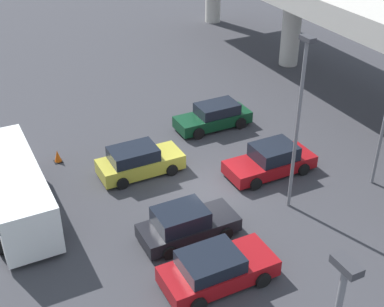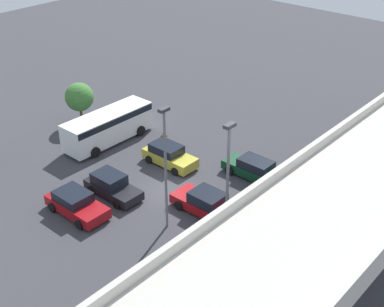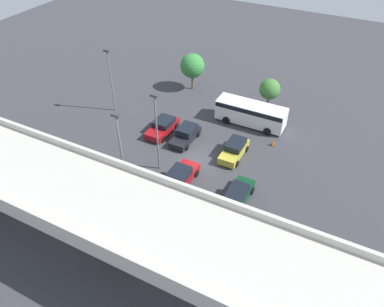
{
  "view_description": "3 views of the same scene",
  "coord_description": "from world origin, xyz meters",
  "px_view_note": "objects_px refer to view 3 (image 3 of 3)",
  "views": [
    {
      "loc": [
        19.17,
        -10.51,
        15.32
      ],
      "look_at": [
        -1.89,
        0.13,
        1.08
      ],
      "focal_mm": 50.0,
      "sensor_mm": 36.0,
      "label": 1
    },
    {
      "loc": [
        22.55,
        22.31,
        21.03
      ],
      "look_at": [
        -1.84,
        0.88,
        2.62
      ],
      "focal_mm": 50.0,
      "sensor_mm": 36.0,
      "label": 2
    },
    {
      "loc": [
        -12.92,
        26.43,
        24.41
      ],
      "look_at": [
        0.59,
        0.21,
        0.81
      ],
      "focal_mm": 35.0,
      "sensor_mm": 36.0,
      "label": 3
    }
  ],
  "objects_px": {
    "parked_car_3": "(186,134)",
    "tree_front_left": "(270,89)",
    "parked_car_4": "(163,127)",
    "lamp_post_mid_lot": "(157,128)",
    "tree_front_centre": "(192,66)",
    "lamp_post_near_aisle": "(110,76)",
    "parked_car_2": "(180,177)",
    "traffic_cone": "(273,143)",
    "parked_car_1": "(234,150)",
    "parked_car_0": "(237,195)",
    "lamp_post_by_overpass": "(121,154)",
    "shuttle_bus": "(251,112)"
  },
  "relations": [
    {
      "from": "parked_car_1",
      "to": "shuttle_bus",
      "type": "height_order",
      "value": "shuttle_bus"
    },
    {
      "from": "parked_car_3",
      "to": "lamp_post_by_overpass",
      "type": "xyz_separation_m",
      "value": [
        0.43,
        10.34,
        4.53
      ]
    },
    {
      "from": "parked_car_2",
      "to": "tree_front_left",
      "type": "distance_m",
      "value": 17.24
    },
    {
      "from": "lamp_post_mid_lot",
      "to": "parked_car_1",
      "type": "bearing_deg",
      "value": -137.53
    },
    {
      "from": "parked_car_0",
      "to": "shuttle_bus",
      "type": "distance_m",
      "value": 12.71
    },
    {
      "from": "lamp_post_mid_lot",
      "to": "traffic_cone",
      "type": "distance_m",
      "value": 13.28
    },
    {
      "from": "tree_front_left",
      "to": "traffic_cone",
      "type": "relative_size",
      "value": 5.37
    },
    {
      "from": "parked_car_0",
      "to": "lamp_post_by_overpass",
      "type": "relative_size",
      "value": 0.5
    },
    {
      "from": "lamp_post_near_aisle",
      "to": "lamp_post_by_overpass",
      "type": "bearing_deg",
      "value": 130.54
    },
    {
      "from": "parked_car_3",
      "to": "tree_front_left",
      "type": "distance_m",
      "value": 12.21
    },
    {
      "from": "shuttle_bus",
      "to": "traffic_cone",
      "type": "xyz_separation_m",
      "value": [
        -3.65,
        2.81,
        -1.19
      ]
    },
    {
      "from": "parked_car_3",
      "to": "parked_car_4",
      "type": "relative_size",
      "value": 0.95
    },
    {
      "from": "parked_car_1",
      "to": "parked_car_3",
      "type": "height_order",
      "value": "parked_car_1"
    },
    {
      "from": "tree_front_left",
      "to": "traffic_cone",
      "type": "distance_m",
      "value": 8.11
    },
    {
      "from": "tree_front_centre",
      "to": "traffic_cone",
      "type": "bearing_deg",
      "value": 151.84
    },
    {
      "from": "shuttle_bus",
      "to": "tree_front_centre",
      "type": "distance_m",
      "value": 10.8
    },
    {
      "from": "lamp_post_by_overpass",
      "to": "tree_front_centre",
      "type": "relative_size",
      "value": 1.87
    },
    {
      "from": "parked_car_4",
      "to": "lamp_post_by_overpass",
      "type": "xyz_separation_m",
      "value": [
        -2.56,
        10.49,
        4.54
      ]
    },
    {
      "from": "lamp_post_mid_lot",
      "to": "lamp_post_by_overpass",
      "type": "distance_m",
      "value": 4.97
    },
    {
      "from": "parked_car_1",
      "to": "lamp_post_by_overpass",
      "type": "xyz_separation_m",
      "value": [
        6.13,
        10.26,
        4.5
      ]
    },
    {
      "from": "parked_car_2",
      "to": "traffic_cone",
      "type": "bearing_deg",
      "value": -32.01
    },
    {
      "from": "parked_car_2",
      "to": "shuttle_bus",
      "type": "height_order",
      "value": "shuttle_bus"
    },
    {
      "from": "lamp_post_by_overpass",
      "to": "tree_front_left",
      "type": "distance_m",
      "value": 22.02
    },
    {
      "from": "parked_car_1",
      "to": "lamp_post_mid_lot",
      "type": "height_order",
      "value": "lamp_post_mid_lot"
    },
    {
      "from": "parked_car_4",
      "to": "lamp_post_mid_lot",
      "type": "bearing_deg",
      "value": 27.47
    },
    {
      "from": "parked_car_2",
      "to": "tree_front_centre",
      "type": "xyz_separation_m",
      "value": [
        7.34,
        -16.81,
        2.56
      ]
    },
    {
      "from": "parked_car_3",
      "to": "lamp_post_by_overpass",
      "type": "relative_size",
      "value": 0.48
    },
    {
      "from": "parked_car_4",
      "to": "tree_front_left",
      "type": "xyz_separation_m",
      "value": [
        -8.75,
        -10.47,
        1.8
      ]
    },
    {
      "from": "parked_car_0",
      "to": "shuttle_bus",
      "type": "xyz_separation_m",
      "value": [
        3.33,
        -12.24,
        0.81
      ]
    },
    {
      "from": "lamp_post_by_overpass",
      "to": "lamp_post_near_aisle",
      "type": "bearing_deg",
      "value": -49.46
    },
    {
      "from": "parked_car_3",
      "to": "tree_front_left",
      "type": "xyz_separation_m",
      "value": [
        -5.76,
        -10.62,
        1.78
      ]
    },
    {
      "from": "parked_car_4",
      "to": "lamp_post_near_aisle",
      "type": "height_order",
      "value": "lamp_post_near_aisle"
    },
    {
      "from": "parked_car_3",
      "to": "lamp_post_near_aisle",
      "type": "distance_m",
      "value": 11.28
    },
    {
      "from": "parked_car_1",
      "to": "traffic_cone",
      "type": "relative_size",
      "value": 6.26
    },
    {
      "from": "parked_car_4",
      "to": "parked_car_1",
      "type": "bearing_deg",
      "value": 88.46
    },
    {
      "from": "parked_car_3",
      "to": "tree_front_centre",
      "type": "distance_m",
      "value": 11.8
    },
    {
      "from": "parked_car_4",
      "to": "tree_front_centre",
      "type": "xyz_separation_m",
      "value": [
        1.63,
        -10.4,
        2.57
      ]
    },
    {
      "from": "tree_front_centre",
      "to": "tree_front_left",
      "type": "bearing_deg",
      "value": -179.66
    },
    {
      "from": "parked_car_2",
      "to": "parked_car_3",
      "type": "height_order",
      "value": "parked_car_2"
    },
    {
      "from": "parked_car_0",
      "to": "parked_car_2",
      "type": "bearing_deg",
      "value": 92.23
    },
    {
      "from": "parked_car_0",
      "to": "parked_car_1",
      "type": "height_order",
      "value": "parked_car_1"
    },
    {
      "from": "lamp_post_by_overpass",
      "to": "traffic_cone",
      "type": "xyz_separation_m",
      "value": [
        -9.18,
        -13.74,
        -4.92
      ]
    },
    {
      "from": "parked_car_3",
      "to": "lamp_post_near_aisle",
      "type": "relative_size",
      "value": 0.56
    },
    {
      "from": "lamp_post_near_aisle",
      "to": "lamp_post_mid_lot",
      "type": "xyz_separation_m",
      "value": [
        -10.4,
        6.84,
        0.31
      ]
    },
    {
      "from": "parked_car_0",
      "to": "parked_car_1",
      "type": "relative_size",
      "value": 1.04
    },
    {
      "from": "lamp_post_near_aisle",
      "to": "tree_front_left",
      "type": "distance_m",
      "value": 18.79
    },
    {
      "from": "parked_car_0",
      "to": "lamp_post_mid_lot",
      "type": "distance_m",
      "value": 9.52
    },
    {
      "from": "parked_car_2",
      "to": "parked_car_4",
      "type": "xyz_separation_m",
      "value": [
        5.71,
        -6.41,
        -0.01
      ]
    },
    {
      "from": "parked_car_4",
      "to": "tree_front_centre",
      "type": "bearing_deg",
      "value": -171.1
    },
    {
      "from": "parked_car_1",
      "to": "tree_front_centre",
      "type": "bearing_deg",
      "value": -135.86
    }
  ]
}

